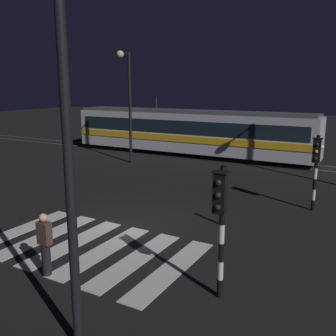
% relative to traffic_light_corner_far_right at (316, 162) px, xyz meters
% --- Properties ---
extents(ground_plane, '(120.00, 120.00, 0.00)m').
position_rel_traffic_light_corner_far_right_xyz_m(ground_plane, '(-5.47, -4.72, -2.01)').
color(ground_plane, black).
extents(rail_near, '(80.00, 0.12, 0.03)m').
position_rel_traffic_light_corner_far_right_xyz_m(rail_near, '(-5.47, 8.07, -1.99)').
color(rail_near, '#59595E').
rests_on(rail_near, ground).
extents(rail_far, '(80.00, 0.12, 0.03)m').
position_rel_traffic_light_corner_far_right_xyz_m(rail_far, '(-5.47, 9.50, -1.99)').
color(rail_far, '#59595E').
rests_on(rail_far, ground).
extents(crosswalk_zebra, '(6.67, 4.09, 0.02)m').
position_rel_traffic_light_corner_far_right_xyz_m(crosswalk_zebra, '(-5.47, -7.11, -2.00)').
color(crosswalk_zebra, silver).
rests_on(crosswalk_zebra, ground).
extents(traffic_light_corner_far_right, '(0.36, 0.42, 3.04)m').
position_rel_traffic_light_corner_far_right_xyz_m(traffic_light_corner_far_right, '(0.00, 0.00, 0.00)').
color(traffic_light_corner_far_right, black).
rests_on(traffic_light_corner_far_right, ground).
extents(traffic_light_corner_near_right, '(0.36, 0.42, 3.18)m').
position_rel_traffic_light_corner_far_right_xyz_m(traffic_light_corner_near_right, '(-0.85, -7.84, 0.09)').
color(traffic_light_corner_near_right, black).
rests_on(traffic_light_corner_near_right, ground).
extents(street_lamp_near_kerb, '(0.44, 1.21, 6.80)m').
position_rel_traffic_light_corner_far_right_xyz_m(street_lamp_near_kerb, '(-2.57, -10.95, 2.34)').
color(street_lamp_near_kerb, black).
rests_on(street_lamp_near_kerb, ground).
extents(street_lamp_trackside_left, '(0.44, 1.21, 7.00)m').
position_rel_traffic_light_corner_far_right_xyz_m(street_lamp_trackside_left, '(-11.99, 4.26, 2.45)').
color(street_lamp_trackside_left, black).
rests_on(street_lamp_trackside_left, ground).
extents(tram, '(18.14, 2.58, 4.15)m').
position_rel_traffic_light_corner_far_right_xyz_m(tram, '(-9.94, 8.78, -0.25)').
color(tram, silver).
rests_on(tram, ground).
extents(pedestrian_waiting_at_kerb, '(0.36, 0.24, 1.71)m').
position_rel_traffic_light_corner_far_right_xyz_m(pedestrian_waiting_at_kerb, '(-5.22, -9.01, -1.13)').
color(pedestrian_waiting_at_kerb, black).
rests_on(pedestrian_waiting_at_kerb, ground).
extents(bollard_island_edge, '(0.12, 0.12, 1.11)m').
position_rel_traffic_light_corner_far_right_xyz_m(bollard_island_edge, '(-2.50, -3.30, -1.45)').
color(bollard_island_edge, black).
rests_on(bollard_island_edge, ground).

